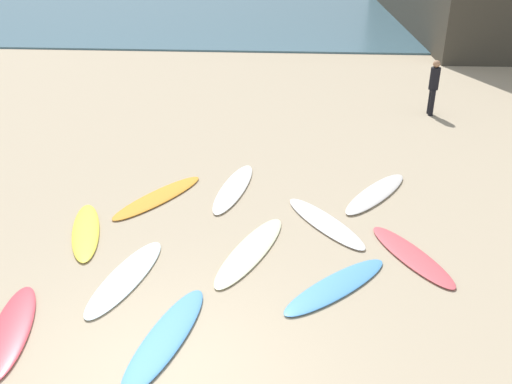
% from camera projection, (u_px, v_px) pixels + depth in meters
% --- Properties ---
extents(ground_plane, '(120.00, 120.00, 0.00)m').
position_uv_depth(ground_plane, '(154.00, 384.00, 7.11)').
color(ground_plane, tan).
extents(surfboard_0, '(0.96, 2.55, 0.07)m').
position_uv_depth(surfboard_0, '(234.00, 188.00, 12.11)').
color(surfboard_0, white).
rests_on(surfboard_0, ground_plane).
extents(surfboard_1, '(1.11, 2.38, 0.08)m').
position_uv_depth(surfboard_1, '(166.00, 338.00, 7.83)').
color(surfboard_1, '#4E95DD').
rests_on(surfboard_1, ground_plane).
extents(surfboard_2, '(1.48, 2.16, 0.07)m').
position_uv_depth(surfboard_2, '(411.00, 255.00, 9.72)').
color(surfboard_2, '#D95259').
rests_on(surfboard_2, ground_plane).
extents(surfboard_3, '(1.81, 2.30, 0.08)m').
position_uv_depth(surfboard_3, '(376.00, 193.00, 11.87)').
color(surfboard_3, silver).
rests_on(surfboard_3, ground_plane).
extents(surfboard_4, '(1.11, 2.35, 0.06)m').
position_uv_depth(surfboard_4, '(126.00, 277.00, 9.14)').
color(surfboard_4, white).
rests_on(surfboard_4, ground_plane).
extents(surfboard_5, '(1.80, 2.40, 0.06)m').
position_uv_depth(surfboard_5, '(158.00, 197.00, 11.73)').
color(surfboard_5, orange).
rests_on(surfboard_5, ground_plane).
extents(surfboard_6, '(1.43, 2.56, 0.06)m').
position_uv_depth(surfboard_6, '(250.00, 251.00, 9.86)').
color(surfboard_6, '#E9EBBC').
rests_on(surfboard_6, ground_plane).
extents(surfboard_7, '(1.13, 2.24, 0.07)m').
position_uv_depth(surfboard_7, '(86.00, 231.00, 10.46)').
color(surfboard_7, yellow).
rests_on(surfboard_7, ground_plane).
extents(surfboard_8, '(1.75, 2.22, 0.07)m').
position_uv_depth(surfboard_8, '(325.00, 223.00, 10.75)').
color(surfboard_8, silver).
rests_on(surfboard_8, ground_plane).
extents(surfboard_9, '(1.99, 1.98, 0.06)m').
position_uv_depth(surfboard_9, '(336.00, 286.00, 8.93)').
color(surfboard_9, '#529CE1').
rests_on(surfboard_9, ground_plane).
extents(surfboard_10, '(0.98, 2.15, 0.07)m').
position_uv_depth(surfboard_10, '(11.00, 330.00, 7.98)').
color(surfboard_10, '#E44450').
rests_on(surfboard_10, ground_plane).
extents(beachgoer_near, '(0.28, 0.34, 1.62)m').
position_uv_depth(beachgoer_near, '(434.00, 85.00, 16.27)').
color(beachgoer_near, black).
rests_on(beachgoer_near, ground_plane).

